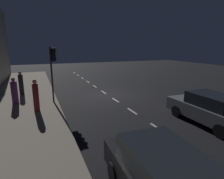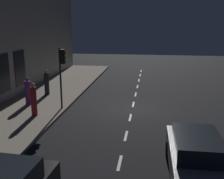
{
  "view_description": "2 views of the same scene",
  "coord_description": "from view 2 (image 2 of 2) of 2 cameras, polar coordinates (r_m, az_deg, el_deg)",
  "views": [
    {
      "loc": [
        5.23,
        13.81,
        3.88
      ],
      "look_at": [
        0.69,
        2.61,
        1.08
      ],
      "focal_mm": 30.16,
      "sensor_mm": 36.0,
      "label": 1
    },
    {
      "loc": [
        -1.06,
        16.19,
        5.25
      ],
      "look_at": [
        1.24,
        0.29,
        1.29
      ],
      "focal_mm": 43.4,
      "sensor_mm": 36.0,
      "label": 2
    }
  ],
  "objects": [
    {
      "name": "sidewalk",
      "position": [
        18.51,
        -15.42,
        -2.89
      ],
      "size": [
        4.5,
        32.0,
        0.15
      ],
      "color": "gray",
      "rests_on": "ground"
    },
    {
      "name": "parked_car_1",
      "position": [
        10.04,
        17.2,
        -13.17
      ],
      "size": [
        1.85,
        4.44,
        1.58
      ],
      "rotation": [
        0.0,
        0.0,
        3.14
      ],
      "color": "slate",
      "rests_on": "ground"
    },
    {
      "name": "traffic_light",
      "position": [
        16.37,
        -10.48,
        5.21
      ],
      "size": [
        0.45,
        0.32,
        3.7
      ],
      "color": "#2D2D30",
      "rests_on": "sidewalk"
    },
    {
      "name": "ground_plane",
      "position": [
        17.06,
        4.29,
        -4.11
      ],
      "size": [
        60.0,
        60.0,
        0.0
      ],
      "primitive_type": "plane",
      "color": "black"
    },
    {
      "name": "lane_centre_line",
      "position": [
        18.01,
        4.51,
        -3.12
      ],
      "size": [
        0.12,
        27.2,
        0.01
      ],
      "color": "beige",
      "rests_on": "ground"
    },
    {
      "name": "pedestrian_1",
      "position": [
        20.24,
        -13.6,
        1.35
      ],
      "size": [
        0.45,
        0.45,
        1.82
      ],
      "rotation": [
        0.0,
        0.0,
        1.97
      ],
      "color": "#232328",
      "rests_on": "sidewalk"
    },
    {
      "name": "pedestrian_2",
      "position": [
        15.78,
        -16.16,
        -2.18
      ],
      "size": [
        0.42,
        0.42,
        1.88
      ],
      "rotation": [
        0.0,
        0.0,
        5.95
      ],
      "color": "maroon",
      "rests_on": "sidewalk"
    },
    {
      "name": "pedestrian_0",
      "position": [
        18.13,
        -17.24,
        -0.5
      ],
      "size": [
        0.44,
        0.44,
        1.75
      ],
      "rotation": [
        0.0,
        0.0,
        3.04
      ],
      "color": "#5B2D70",
      "rests_on": "sidewalk"
    }
  ]
}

